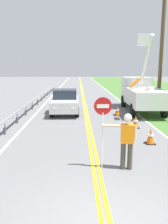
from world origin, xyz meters
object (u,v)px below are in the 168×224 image
object	(u,v)px
stop_sign_paddle	(103,117)
flagger_worker	(127,138)
oncoming_sedan_nearest	(65,102)
traffic_cone_tail	(117,111)
traffic_cone_lead	(151,136)
traffic_cone_mid	(136,122)
utility_pole_near	(161,49)
utility_bucket_truck	(141,92)

from	to	relation	value
stop_sign_paddle	flagger_worker	bearing A→B (deg)	-7.67
stop_sign_paddle	oncoming_sedan_nearest	world-z (taller)	stop_sign_paddle
traffic_cone_tail	traffic_cone_lead	bearing A→B (deg)	-85.86
traffic_cone_lead	flagger_worker	bearing A→B (deg)	-123.00
traffic_cone_lead	traffic_cone_tail	xyz separation A→B (m)	(-0.42, 5.86, 0.00)
traffic_cone_lead	traffic_cone_tail	world-z (taller)	same
traffic_cone_mid	oncoming_sedan_nearest	bearing A→B (deg)	134.38
utility_pole_near	oncoming_sedan_nearest	bearing A→B (deg)	-172.45
utility_bucket_truck	oncoming_sedan_nearest	size ratio (longest dim) A/B	1.67
flagger_worker	traffic_cone_lead	world-z (taller)	flagger_worker
oncoming_sedan_nearest	utility_pole_near	world-z (taller)	utility_pole_near
stop_sign_paddle	traffic_cone_lead	xyz separation A→B (m)	(2.33, 2.32, -1.37)
utility_bucket_truck	utility_pole_near	distance (m)	3.42
utility_pole_near	traffic_cone_mid	size ratio (longest dim) A/B	12.53
flagger_worker	utility_pole_near	bearing A→B (deg)	65.58
traffic_cone_mid	traffic_cone_tail	world-z (taller)	same
utility_bucket_truck	traffic_cone_tail	world-z (taller)	utility_bucket_truck
utility_bucket_truck	traffic_cone_tail	xyz separation A→B (m)	(-2.12, -1.96, -1.08)
flagger_worker	traffic_cone_tail	world-z (taller)	flagger_worker
flagger_worker	traffic_cone_lead	size ratio (longest dim) A/B	2.61
traffic_cone_mid	traffic_cone_tail	bearing A→B (deg)	97.82
stop_sign_paddle	utility_bucket_truck	bearing A→B (deg)	68.32
utility_bucket_truck	oncoming_sedan_nearest	xyz separation A→B (m)	(-5.73, -1.03, -0.59)
stop_sign_paddle	traffic_cone_mid	bearing A→B (deg)	64.63
oncoming_sedan_nearest	traffic_cone_mid	distance (m)	5.81
traffic_cone_mid	traffic_cone_tail	xyz separation A→B (m)	(-0.44, 3.21, 0.00)
flagger_worker	utility_pole_near	xyz separation A→B (m)	(4.60, 10.14, 3.52)
utility_bucket_truck	utility_pole_near	bearing A→B (deg)	-4.04
oncoming_sedan_nearest	utility_pole_near	distance (m)	8.05
utility_bucket_truck	traffic_cone_tail	size ratio (longest dim) A/B	9.87
utility_bucket_truck	stop_sign_paddle	bearing A→B (deg)	-111.68
utility_pole_near	traffic_cone_mid	bearing A→B (deg)	-120.70
flagger_worker	traffic_cone_mid	world-z (taller)	flagger_worker
traffic_cone_tail	flagger_worker	bearing A→B (deg)	-97.90
flagger_worker	stop_sign_paddle	bearing A→B (deg)	172.33
stop_sign_paddle	utility_bucket_truck	xyz separation A→B (m)	(4.03, 10.13, -0.29)
flagger_worker	utility_pole_near	world-z (taller)	utility_pole_near
oncoming_sedan_nearest	utility_pole_near	xyz separation A→B (m)	(7.06, 0.94, 3.74)
stop_sign_paddle	oncoming_sedan_nearest	distance (m)	9.30
utility_pole_near	traffic_cone_lead	world-z (taller)	utility_pole_near
traffic_cone_lead	oncoming_sedan_nearest	bearing A→B (deg)	120.74
flagger_worker	stop_sign_paddle	world-z (taller)	stop_sign_paddle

